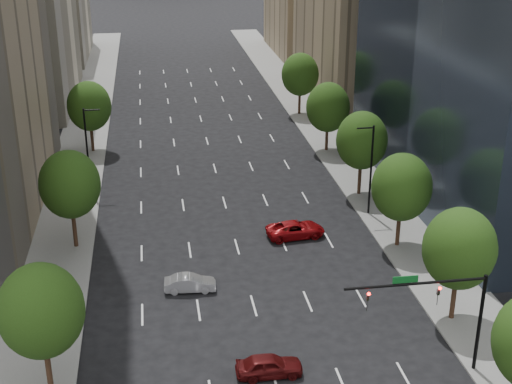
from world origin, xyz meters
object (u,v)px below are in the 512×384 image
car_silver (190,283)px  traffic_signal (445,304)px  car_red_far (296,229)px  car_maroon (269,366)px

car_silver → traffic_signal: bearing=-126.9°
car_silver → car_red_far: (10.08, 8.22, 0.07)m
traffic_signal → car_maroon: (-10.80, 1.45, -4.44)m
car_maroon → car_silver: bearing=21.2°
car_maroon → car_red_far: size_ratio=0.81×
car_silver → car_red_far: bearing=-47.1°
car_maroon → car_red_far: (5.77, 19.73, 0.00)m
traffic_signal → car_maroon: 11.76m
traffic_signal → car_red_far: size_ratio=1.72×
car_maroon → car_silver: (-4.32, 11.51, -0.07)m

